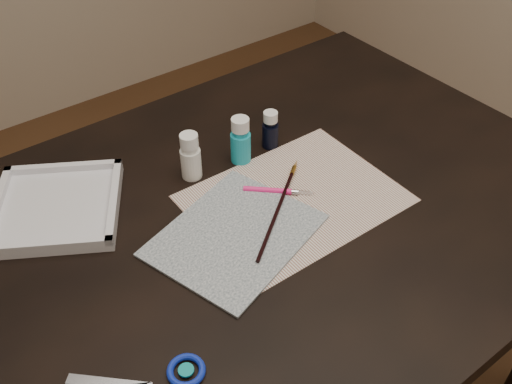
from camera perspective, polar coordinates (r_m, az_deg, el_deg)
table at (r=1.34m, az=0.00°, el=-13.78°), size 1.30×0.90×0.75m
paper at (r=1.09m, az=3.88°, el=-0.63°), size 0.39×0.30×0.00m
canvas at (r=1.01m, az=-2.12°, el=-4.30°), size 0.33×0.30×0.00m
paint_bottle_white at (r=1.11m, az=-6.57°, el=3.60°), size 0.05×0.05×0.10m
paint_bottle_cyan at (r=1.14m, az=-1.55°, el=5.21°), size 0.05×0.05×0.10m
paint_bottle_navy at (r=1.19m, az=1.44°, el=6.28°), size 0.04×0.04×0.08m
paintbrush at (r=1.05m, az=2.35°, el=-1.37°), size 0.24×0.18×0.01m
craft_knife at (r=1.09m, az=2.31°, el=0.10°), size 0.11×0.10×0.01m
palette_tray at (r=1.11m, az=-19.35°, el=-1.34°), size 0.31×0.31×0.03m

